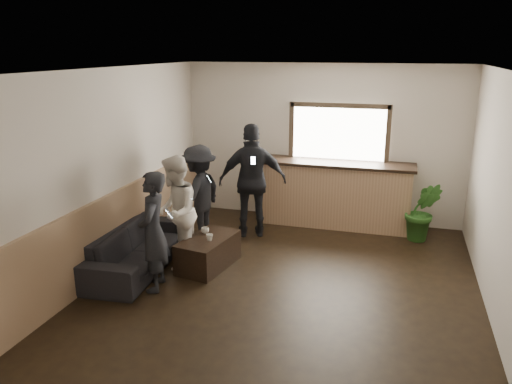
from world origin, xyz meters
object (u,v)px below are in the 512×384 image
(cup_a, at_px, (205,230))
(cup_b, at_px, (210,237))
(bar_counter, at_px, (334,190))
(person_c, at_px, (199,194))
(person_b, at_px, (175,212))
(sofa, at_px, (137,248))
(person_a, at_px, (153,232))
(potted_plant, at_px, (423,211))
(person_d, at_px, (253,181))
(coffee_table, at_px, (208,252))

(cup_a, relative_size, cup_b, 1.15)
(bar_counter, distance_m, cup_a, 2.67)
(person_c, bearing_deg, cup_a, 37.63)
(cup_a, xyz_separation_m, person_b, (-0.35, -0.23, 0.32))
(sofa, distance_m, person_a, 0.89)
(cup_a, bearing_deg, sofa, -151.71)
(bar_counter, height_order, cup_b, bar_counter)
(sofa, height_order, potted_plant, potted_plant)
(person_d, bearing_deg, sofa, 34.90)
(potted_plant, relative_size, person_b, 0.62)
(coffee_table, bearing_deg, person_b, -170.16)
(potted_plant, bearing_deg, cup_b, -145.37)
(bar_counter, xyz_separation_m, person_b, (-1.94, -2.38, 0.17))
(coffee_table, height_order, person_b, person_b)
(sofa, xyz_separation_m, coffee_table, (0.96, 0.31, -0.08))
(potted_plant, distance_m, person_b, 3.98)
(sofa, distance_m, potted_plant, 4.52)
(sofa, bearing_deg, person_b, -69.70)
(cup_b, height_order, person_c, person_c)
(cup_a, bearing_deg, potted_plant, 29.84)
(sofa, relative_size, person_c, 1.31)
(potted_plant, relative_size, person_d, 0.53)
(person_b, distance_m, person_c, 1.02)
(person_a, distance_m, person_d, 2.31)
(cup_a, relative_size, person_a, 0.07)
(person_a, xyz_separation_m, person_d, (0.67, 2.20, 0.16))
(person_b, height_order, person_d, person_d)
(person_d, bearing_deg, person_b, 44.78)
(sofa, height_order, person_d, person_d)
(bar_counter, xyz_separation_m, coffee_table, (-1.49, -2.30, -0.42))
(bar_counter, relative_size, cup_b, 27.53)
(cup_b, xyz_separation_m, person_b, (-0.52, 0.01, 0.32))
(sofa, relative_size, person_a, 1.32)
(cup_b, relative_size, potted_plant, 0.10)
(potted_plant, bearing_deg, sofa, -150.50)
(potted_plant, height_order, person_c, person_c)
(cup_a, distance_m, person_b, 0.53)
(cup_a, relative_size, person_c, 0.07)
(sofa, height_order, cup_b, sofa)
(potted_plant, height_order, person_a, person_a)
(coffee_table, bearing_deg, potted_plant, 32.83)
(potted_plant, bearing_deg, bar_counter, 165.57)
(cup_a, bearing_deg, person_a, -107.90)
(person_a, bearing_deg, coffee_table, 138.04)
(coffee_table, bearing_deg, person_c, 118.66)
(coffee_table, relative_size, cup_b, 10.15)
(sofa, bearing_deg, potted_plant, -64.50)
(sofa, relative_size, coffee_table, 2.09)
(sofa, height_order, person_a, person_a)
(person_a, height_order, person_b, person_b)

